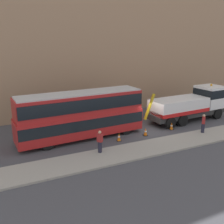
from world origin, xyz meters
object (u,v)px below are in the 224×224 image
object	(u,v)px
double_decker_bus	(81,113)
traffic_cone_near_bus	(119,137)
traffic_cone_midway	(146,132)
recovery_tow_truck	(191,104)
pedestrian_bystander	(203,124)
pedestrian_onlooker	(100,142)
traffic_cone_near_truck	(171,126)

from	to	relation	value
double_decker_bus	traffic_cone_near_bus	xyz separation A→B (m)	(2.59, -2.05, -1.89)
traffic_cone_near_bus	traffic_cone_midway	world-z (taller)	same
double_decker_bus	traffic_cone_midway	bearing A→B (deg)	-22.82
recovery_tow_truck	traffic_cone_midway	size ratio (longest dim) A/B	14.17
double_decker_bus	pedestrian_bystander	size ratio (longest dim) A/B	6.52
recovery_tow_truck	double_decker_bus	xyz separation A→B (m)	(-12.22, -0.03, 0.47)
traffic_cone_near_bus	traffic_cone_midway	bearing A→B (deg)	2.86
pedestrian_bystander	recovery_tow_truck	bearing A→B (deg)	-72.94
double_decker_bus	pedestrian_bystander	xyz separation A→B (m)	(10.22, -3.80, -1.25)
pedestrian_onlooker	traffic_cone_midway	xyz separation A→B (m)	(5.20, 1.84, -0.64)
pedestrian_onlooker	traffic_cone_near_bus	distance (m)	3.07
recovery_tow_truck	traffic_cone_near_bus	size ratio (longest dim) A/B	14.17
double_decker_bus	traffic_cone_near_truck	world-z (taller)	double_decker_bus
pedestrian_onlooker	traffic_cone_near_bus	size ratio (longest dim) A/B	2.38
pedestrian_onlooker	recovery_tow_truck	bearing A→B (deg)	-13.63
double_decker_bus	traffic_cone_near_bus	world-z (taller)	double_decker_bus
traffic_cone_near_bus	traffic_cone_near_truck	xyz separation A→B (m)	(5.84, 0.43, 0.00)
recovery_tow_truck	traffic_cone_near_truck	world-z (taller)	recovery_tow_truck
double_decker_bus	pedestrian_onlooker	world-z (taller)	double_decker_bus
traffic_cone_near_truck	pedestrian_onlooker	bearing A→B (deg)	-165.64
pedestrian_bystander	double_decker_bus	bearing A→B (deg)	24.22
recovery_tow_truck	pedestrian_onlooker	distance (m)	12.70
traffic_cone_near_bus	traffic_cone_midway	distance (m)	2.73
traffic_cone_near_truck	double_decker_bus	bearing A→B (deg)	169.13
double_decker_bus	traffic_cone_midway	distance (m)	5.96
traffic_cone_near_bus	double_decker_bus	bearing A→B (deg)	141.66
double_decker_bus	traffic_cone_midway	size ratio (longest dim) A/B	15.47
traffic_cone_midway	traffic_cone_near_truck	world-z (taller)	same
pedestrian_bystander	traffic_cone_near_truck	bearing A→B (deg)	-5.95
traffic_cone_near_truck	pedestrian_bystander	bearing A→B (deg)	-50.59
traffic_cone_near_truck	recovery_tow_truck	bearing A→B (deg)	23.41
traffic_cone_near_bus	recovery_tow_truck	bearing A→B (deg)	12.14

